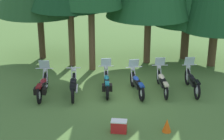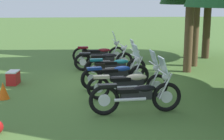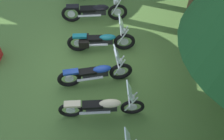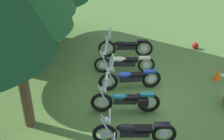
% 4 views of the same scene
% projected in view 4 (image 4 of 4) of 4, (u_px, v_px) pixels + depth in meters
% --- Properties ---
extents(ground_plane, '(80.00, 80.00, 0.00)m').
position_uv_depth(ground_plane, '(127.00, 101.00, 10.22)').
color(ground_plane, '#4C7033').
extents(motorcycle_1, '(0.64, 2.33, 1.00)m').
position_uv_depth(motorcycle_1, '(134.00, 132.00, 8.30)').
color(motorcycle_1, black).
rests_on(motorcycle_1, ground_plane).
extents(motorcycle_2, '(0.68, 2.20, 1.36)m').
position_uv_depth(motorcycle_2, '(126.00, 100.00, 9.51)').
color(motorcycle_2, black).
rests_on(motorcycle_2, ground_plane).
extents(motorcycle_3, '(0.76, 2.21, 1.36)m').
position_uv_depth(motorcycle_3, '(129.00, 78.00, 10.62)').
color(motorcycle_3, black).
rests_on(motorcycle_3, ground_plane).
extents(motorcycle_4, '(0.72, 2.34, 1.34)m').
position_uv_depth(motorcycle_4, '(123.00, 62.00, 11.58)').
color(motorcycle_4, black).
rests_on(motorcycle_4, ground_plane).
extents(motorcycle_5, '(0.65, 2.30, 1.38)m').
position_uv_depth(motorcycle_5, '(125.00, 47.00, 12.67)').
color(motorcycle_5, black).
rests_on(motorcycle_5, ground_plane).
extents(traffic_cone, '(0.32, 0.32, 0.48)m').
position_uv_depth(traffic_cone, '(218.00, 74.00, 11.27)').
color(traffic_cone, '#EA590F').
rests_on(traffic_cone, ground_plane).
extents(dropped_helmet, '(0.29, 0.29, 0.29)m').
position_uv_depth(dropped_helmet, '(195.00, 46.00, 13.49)').
color(dropped_helmet, maroon).
rests_on(dropped_helmet, ground_plane).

